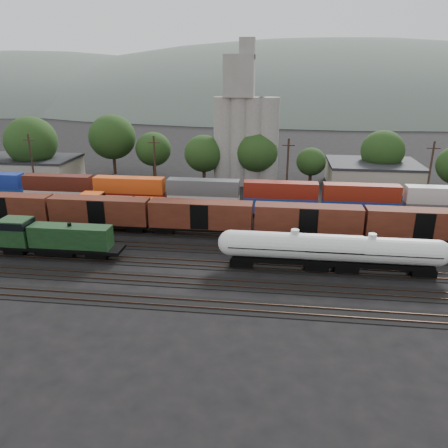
# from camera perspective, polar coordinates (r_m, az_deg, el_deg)

# --- Properties ---
(ground) EXTENTS (600.00, 600.00, 0.00)m
(ground) POSITION_cam_1_polar(r_m,az_deg,el_deg) (60.21, -3.32, -3.19)
(ground) COLOR black
(tracks) EXTENTS (180.00, 33.20, 0.20)m
(tracks) POSITION_cam_1_polar(r_m,az_deg,el_deg) (60.20, -3.32, -3.15)
(tracks) COLOR black
(tracks) RESTS_ON ground
(green_locomotive) EXTENTS (17.65, 3.11, 4.67)m
(green_locomotive) POSITION_cam_1_polar(r_m,az_deg,el_deg) (61.14, -21.95, -1.61)
(green_locomotive) COLOR black
(green_locomotive) RESTS_ON ground
(tank_car_a) EXTENTS (18.63, 3.34, 4.88)m
(tank_car_a) POSITION_cam_1_polar(r_m,az_deg,el_deg) (53.63, 9.15, -3.03)
(tank_car_a) COLOR silver
(tank_car_a) RESTS_ON ground
(tank_car_b) EXTENTS (18.22, 3.26, 4.78)m
(tank_car_b) POSITION_cam_1_polar(r_m,az_deg,el_deg) (54.78, 18.60, -3.43)
(tank_car_b) COLOR silver
(tank_car_b) RESTS_ON ground
(orange_locomotive) EXTENTS (16.63, 2.77, 4.16)m
(orange_locomotive) POSITION_cam_1_polar(r_m,az_deg,el_deg) (72.49, -13.77, 2.26)
(orange_locomotive) COLOR black
(orange_locomotive) RESTS_ON ground
(boxcar_string) EXTENTS (138.20, 2.90, 4.20)m
(boxcar_string) POSITION_cam_1_polar(r_m,az_deg,el_deg) (68.16, -15.89, 1.61)
(boxcar_string) COLOR black
(boxcar_string) RESTS_ON ground
(container_wall) EXTENTS (160.94, 2.60, 5.80)m
(container_wall) POSITION_cam_1_polar(r_m,az_deg,el_deg) (73.22, -1.33, 3.44)
(container_wall) COLOR black
(container_wall) RESTS_ON ground
(grain_silo) EXTENTS (13.40, 5.00, 29.00)m
(grain_silo) POSITION_cam_1_polar(r_m,az_deg,el_deg) (91.61, 2.75, 12.03)
(grain_silo) COLOR gray
(grain_silo) RESTS_ON ground
(industrial_sheds) EXTENTS (119.38, 17.26, 5.10)m
(industrial_sheds) POSITION_cam_1_polar(r_m,az_deg,el_deg) (92.23, 4.71, 6.55)
(industrial_sheds) COLOR #9E937F
(industrial_sheds) RESTS_ON ground
(tree_band) EXTENTS (164.40, 22.22, 13.94)m
(tree_band) POSITION_cam_1_polar(r_m,az_deg,el_deg) (93.97, -2.96, 9.79)
(tree_band) COLOR black
(tree_band) RESTS_ON ground
(utility_poles) EXTENTS (122.20, 0.36, 12.00)m
(utility_poles) POSITION_cam_1_polar(r_m,az_deg,el_deg) (79.11, -0.52, 7.13)
(utility_poles) COLOR black
(utility_poles) RESTS_ON ground
(distant_hills) EXTENTS (860.00, 286.00, 130.00)m
(distant_hills) POSITION_cam_1_polar(r_m,az_deg,el_deg) (317.87, 9.77, 11.40)
(distant_hills) COLOR #59665B
(distant_hills) RESTS_ON ground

